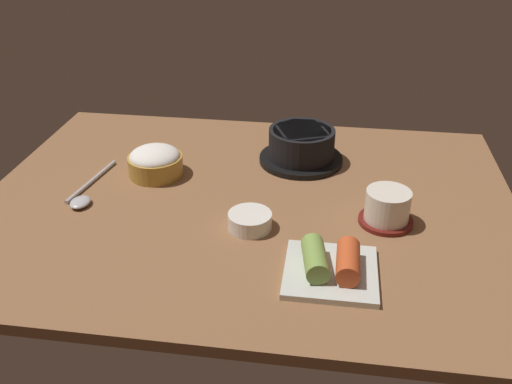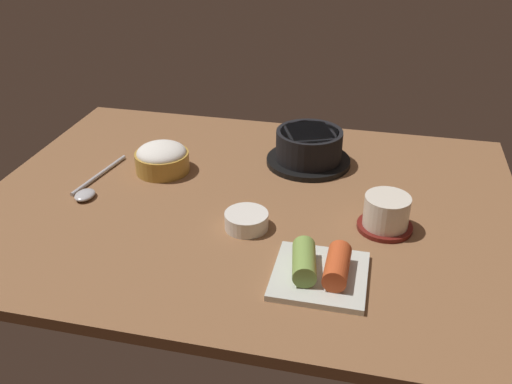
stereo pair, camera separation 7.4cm
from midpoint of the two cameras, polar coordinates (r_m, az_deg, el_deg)
name	(u,v)px [view 2 (the right image)]	position (r cm, az deg, el deg)	size (l,w,h in cm)	color
dining_table	(248,204)	(106.55, 1.20, -1.28)	(100.00, 76.00, 2.00)	brown
stone_pot	(309,148)	(118.78, 7.17, 4.43)	(17.65, 17.65, 7.38)	black
rice_bowl	(162,158)	(116.08, -7.69, 3.41)	(11.02, 11.02, 6.02)	#B78C38
tea_cup_with_saucer	(386,213)	(99.40, 15.15, -2.13)	(9.54, 9.54, 6.25)	maroon
banchan_cup_center	(246,220)	(97.01, 1.23, -2.89)	(7.59, 7.59, 2.89)	white
kimchi_plate	(320,269)	(86.42, 8.99, -7.79)	(14.17, 14.17, 4.59)	silver
spoon	(90,187)	(112.47, -14.62, 0.41)	(4.98, 19.85, 1.35)	#B7B7BC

